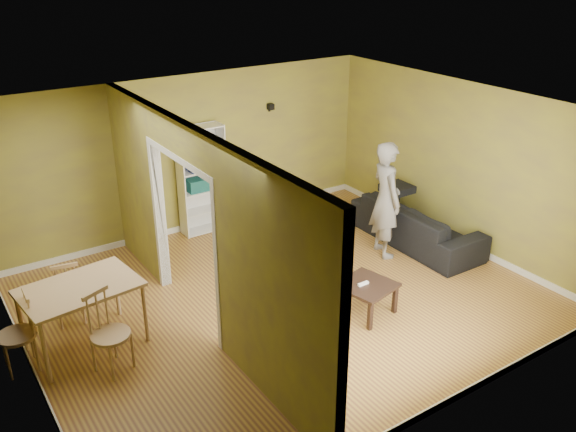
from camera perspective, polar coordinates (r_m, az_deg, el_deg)
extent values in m
plane|color=#BB9139|center=(8.42, -0.38, -7.62)|extent=(6.50, 6.50, 0.00)
plane|color=white|center=(7.40, -0.44, 9.78)|extent=(6.50, 6.50, 0.00)
plane|color=#A3A031|center=(10.09, -9.05, 5.69)|extent=(6.50, 0.00, 6.50)
plane|color=#A3A031|center=(5.98, 14.37, -8.28)|extent=(6.50, 0.00, 6.50)
plane|color=#A3A031|center=(6.80, -24.09, -5.59)|extent=(0.00, 5.50, 5.50)
plane|color=#A3A031|center=(9.86, 15.64, 4.66)|extent=(0.00, 5.50, 5.50)
cube|color=black|center=(10.55, -1.64, 10.19)|extent=(0.10, 0.10, 0.10)
imported|color=#252526|center=(9.93, 11.99, -0.18)|extent=(2.31, 1.01, 0.87)
imported|color=slate|center=(9.25, 9.21, 2.43)|extent=(0.90, 0.78, 2.13)
cube|color=white|center=(9.94, -9.98, 2.93)|extent=(0.02, 0.33, 1.81)
cube|color=white|center=(10.23, -6.19, 3.78)|extent=(0.02, 0.33, 1.81)
cube|color=white|center=(10.21, -8.45, 3.62)|extent=(0.76, 0.02, 1.81)
cube|color=white|center=(10.42, -7.78, -1.20)|extent=(0.72, 0.33, 0.02)
cube|color=white|center=(10.28, -7.89, 0.59)|extent=(0.72, 0.33, 0.02)
cube|color=white|center=(10.14, -8.00, 2.43)|extent=(0.72, 0.33, 0.02)
cube|color=white|center=(10.02, -8.12, 4.31)|extent=(0.72, 0.33, 0.02)
cube|color=white|center=(9.91, -8.24, 6.24)|extent=(0.72, 0.33, 0.02)
cube|color=white|center=(9.80, -8.36, 8.21)|extent=(0.72, 0.33, 0.02)
cube|color=#127F6A|center=(10.08, -8.36, 2.94)|extent=(0.40, 0.26, 0.20)
cube|color=navy|center=(9.98, -8.16, 4.99)|extent=(0.45, 0.30, 0.23)
cube|color=#101953|center=(9.90, -8.26, 6.23)|extent=(0.45, 0.29, 0.23)
cube|color=black|center=(7.95, 7.37, -6.46)|extent=(0.65, 0.65, 0.04)
cube|color=black|center=(7.74, 7.05, -9.25)|extent=(0.05, 0.05, 0.39)
cube|color=black|center=(8.06, 10.02, -8.01)|extent=(0.05, 0.05, 0.39)
cube|color=black|center=(8.09, 4.56, -7.54)|extent=(0.05, 0.05, 0.39)
cube|color=black|center=(8.39, 7.50, -6.43)|extent=(0.05, 0.05, 0.39)
cube|color=white|center=(7.91, 7.05, -6.31)|extent=(0.16, 0.04, 0.03)
cube|color=tan|center=(7.48, -18.96, -6.40)|extent=(1.31, 0.87, 0.04)
cylinder|color=tan|center=(7.28, -22.27, -11.66)|extent=(0.05, 0.05, 0.78)
cylinder|color=tan|center=(7.50, -13.30, -9.21)|extent=(0.05, 0.05, 0.78)
cylinder|color=tan|center=(7.92, -23.52, -8.80)|extent=(0.05, 0.05, 0.78)
cylinder|color=tan|center=(8.13, -15.27, -6.66)|extent=(0.05, 0.05, 0.78)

